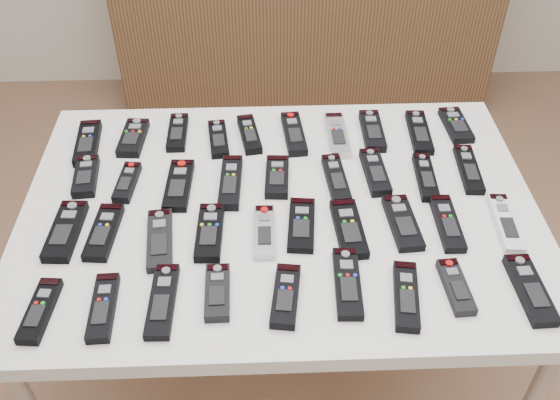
{
  "coord_description": "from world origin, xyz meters",
  "views": [
    {
      "loc": [
        -0.13,
        -1.06,
        1.79
      ],
      "look_at": [
        -0.09,
        0.06,
        0.8
      ],
      "focal_mm": 40.0,
      "sensor_mm": 36.0,
      "label": 1
    }
  ],
  "objects_px": {
    "remote_12": "(179,185)",
    "remote_17": "(426,177)",
    "table": "(280,223)",
    "remote_29": "(40,311)",
    "remote_4": "(249,134)",
    "remote_18": "(469,169)",
    "remote_22": "(210,232)",
    "remote_26": "(403,223)",
    "remote_1": "(133,138)",
    "remote_37": "(530,289)",
    "remote_16": "(375,172)",
    "remote_33": "(286,296)",
    "remote_11": "(127,182)",
    "sideboard": "(306,18)",
    "remote_2": "(178,132)",
    "remote_8": "(419,132)",
    "remote_36": "(456,287)",
    "remote_30": "(103,307)",
    "remote_35": "(406,296)",
    "remote_32": "(217,292)",
    "remote_25": "(349,229)",
    "remote_24": "(301,225)",
    "remote_31": "(162,301)",
    "remote_9": "(456,125)",
    "remote_10": "(86,176)",
    "remote_34": "(347,283)",
    "remote_28": "(506,223)",
    "remote_14": "(277,177)",
    "remote_20": "(104,232)",
    "remote_21": "(160,240)",
    "remote_5": "(294,134)",
    "remote_7": "(372,131)",
    "remote_15": "(336,179)",
    "remote_6": "(337,135)",
    "remote_23": "(265,232)",
    "remote_3": "(218,139)",
    "remote_13": "(231,182)",
    "remote_0": "(88,143)",
    "remote_19": "(65,231)"
  },
  "relations": [
    {
      "from": "remote_11",
      "to": "remote_12",
      "type": "distance_m",
      "value": 0.13
    },
    {
      "from": "remote_2",
      "to": "remote_34",
      "type": "relative_size",
      "value": 0.86
    },
    {
      "from": "remote_1",
      "to": "remote_9",
      "type": "distance_m",
      "value": 0.9
    },
    {
      "from": "remote_12",
      "to": "remote_17",
      "type": "bearing_deg",
      "value": 3.07
    },
    {
      "from": "remote_8",
      "to": "remote_21",
      "type": "distance_m",
      "value": 0.78
    },
    {
      "from": "remote_8",
      "to": "table",
      "type": "bearing_deg",
      "value": -141.85
    },
    {
      "from": "remote_7",
      "to": "remote_8",
      "type": "xyz_separation_m",
      "value": [
        0.13,
        -0.01,
        -0.0
      ]
    },
    {
      "from": "remote_24",
      "to": "remote_31",
      "type": "bearing_deg",
      "value": -138.91
    },
    {
      "from": "table",
      "to": "remote_30",
      "type": "distance_m",
      "value": 0.49
    },
    {
      "from": "remote_14",
      "to": "remote_34",
      "type": "bearing_deg",
      "value": -65.61
    },
    {
      "from": "remote_22",
      "to": "remote_18",
      "type": "bearing_deg",
      "value": 19.51
    },
    {
      "from": "remote_18",
      "to": "remote_22",
      "type": "xyz_separation_m",
      "value": [
        -0.66,
        -0.21,
        0.0
      ]
    },
    {
      "from": "sideboard",
      "to": "remote_2",
      "type": "distance_m",
      "value": 1.53
    },
    {
      "from": "remote_30",
      "to": "remote_35",
      "type": "xyz_separation_m",
      "value": [
        0.62,
        0.01,
        0.0
      ]
    },
    {
      "from": "remote_20",
      "to": "remote_21",
      "type": "relative_size",
      "value": 0.94
    },
    {
      "from": "remote_12",
      "to": "remote_13",
      "type": "distance_m",
      "value": 0.13
    },
    {
      "from": "remote_30",
      "to": "remote_33",
      "type": "height_order",
      "value": "remote_33"
    },
    {
      "from": "remote_18",
      "to": "remote_29",
      "type": "relative_size",
      "value": 1.17
    },
    {
      "from": "remote_37",
      "to": "remote_17",
      "type": "bearing_deg",
      "value": 108.51
    },
    {
      "from": "remote_16",
      "to": "remote_33",
      "type": "bearing_deg",
      "value": -124.87
    },
    {
      "from": "remote_4",
      "to": "remote_26",
      "type": "bearing_deg",
      "value": -54.76
    },
    {
      "from": "remote_7",
      "to": "remote_25",
      "type": "distance_m",
      "value": 0.4
    },
    {
      "from": "remote_2",
      "to": "remote_13",
      "type": "xyz_separation_m",
      "value": [
        0.15,
        -0.22,
        0.0
      ]
    },
    {
      "from": "table",
      "to": "sideboard",
      "type": "xyz_separation_m",
      "value": [
        0.19,
        1.72,
        -0.27
      ]
    },
    {
      "from": "remote_15",
      "to": "remote_26",
      "type": "relative_size",
      "value": 1.01
    },
    {
      "from": "table",
      "to": "remote_29",
      "type": "height_order",
      "value": "remote_29"
    },
    {
      "from": "remote_3",
      "to": "remote_10",
      "type": "height_order",
      "value": "remote_10"
    },
    {
      "from": "sideboard",
      "to": "remote_31",
      "type": "height_order",
      "value": "sideboard"
    },
    {
      "from": "remote_20",
      "to": "remote_37",
      "type": "distance_m",
      "value": 0.94
    },
    {
      "from": "remote_20",
      "to": "remote_23",
      "type": "relative_size",
      "value": 1.07
    },
    {
      "from": "remote_12",
      "to": "remote_28",
      "type": "bearing_deg",
      "value": -9.85
    },
    {
      "from": "remote_6",
      "to": "remote_14",
      "type": "relative_size",
      "value": 1.23
    },
    {
      "from": "table",
      "to": "remote_13",
      "type": "xyz_separation_m",
      "value": [
        -0.12,
        0.08,
        0.07
      ]
    },
    {
      "from": "remote_9",
      "to": "remote_18",
      "type": "relative_size",
      "value": 0.83
    },
    {
      "from": "remote_26",
      "to": "remote_1",
      "type": "bearing_deg",
      "value": 147.82
    },
    {
      "from": "remote_31",
      "to": "remote_36",
      "type": "xyz_separation_m",
      "value": [
        0.61,
        0.01,
        0.0
      ]
    },
    {
      "from": "remote_11",
      "to": "remote_25",
      "type": "height_order",
      "value": "same"
    },
    {
      "from": "remote_8",
      "to": "remote_36",
      "type": "height_order",
      "value": "same"
    },
    {
      "from": "table",
      "to": "remote_20",
      "type": "height_order",
      "value": "remote_20"
    },
    {
      "from": "remote_2",
      "to": "remote_32",
      "type": "distance_m",
      "value": 0.59
    },
    {
      "from": "remote_0",
      "to": "remote_22",
      "type": "xyz_separation_m",
      "value": [
        0.35,
        -0.36,
        0.0
      ]
    },
    {
      "from": "remote_4",
      "to": "remote_17",
      "type": "bearing_deg",
      "value": -33.45
    },
    {
      "from": "remote_7",
      "to": "remote_31",
      "type": "xyz_separation_m",
      "value": [
        -0.52,
        -0.58,
        -0.0
      ]
    },
    {
      "from": "remote_6",
      "to": "remote_35",
      "type": "xyz_separation_m",
      "value": [
        0.08,
        -0.57,
        0.0
      ]
    },
    {
      "from": "remote_1",
      "to": "remote_12",
      "type": "height_order",
      "value": "remote_1"
    },
    {
      "from": "remote_5",
      "to": "remote_8",
      "type": "distance_m",
      "value": 0.35
    },
    {
      "from": "remote_10",
      "to": "remote_34",
      "type": "height_order",
      "value": "remote_10"
    },
    {
      "from": "remote_31",
      "to": "remote_35",
      "type": "distance_m",
      "value": 0.5
    },
    {
      "from": "remote_19",
      "to": "remote_35",
      "type": "relative_size",
      "value": 1.06
    },
    {
      "from": "table",
      "to": "remote_2",
      "type": "bearing_deg",
      "value": 131.91
    }
  ]
}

